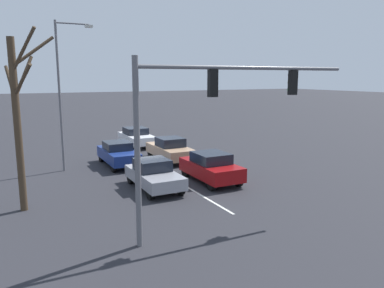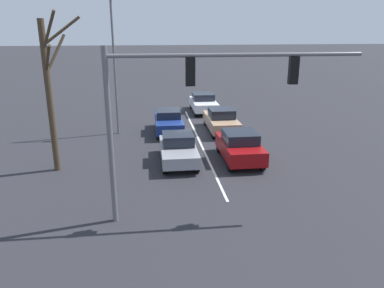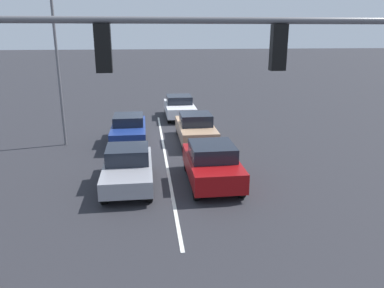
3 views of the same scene
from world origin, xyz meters
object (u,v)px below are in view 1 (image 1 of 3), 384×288
object	(u,v)px
street_lamp_right_shoulder	(63,87)
bare_tree_near	(19,114)
car_navy_midlane_second	(118,153)
car_tan_leftlane_second	(170,149)
car_gray_midlane_front	(154,174)
car_white_leftlane_third	(136,137)
traffic_signal_gantry	(208,106)
car_maroon_leftlane_front	(211,167)

from	to	relation	value
street_lamp_right_shoulder	bare_tree_near	world-z (taller)	street_lamp_right_shoulder
car_navy_midlane_second	car_tan_leftlane_second	size ratio (longest dim) A/B	0.96
street_lamp_right_shoulder	bare_tree_near	size ratio (longest dim) A/B	1.17
car_gray_midlane_front	car_navy_midlane_second	world-z (taller)	car_navy_midlane_second
car_gray_midlane_front	car_white_leftlane_third	world-z (taller)	car_white_leftlane_third
car_white_leftlane_third	traffic_signal_gantry	world-z (taller)	traffic_signal_gantry
car_gray_midlane_front	bare_tree_near	xyz separation A→B (m)	(6.06, 0.41, 3.40)
car_navy_midlane_second	street_lamp_right_shoulder	bearing A→B (deg)	-2.50
car_navy_midlane_second	car_tan_leftlane_second	world-z (taller)	car_tan_leftlane_second
bare_tree_near	car_gray_midlane_front	bearing A→B (deg)	-176.17
bare_tree_near	street_lamp_right_shoulder	bearing A→B (deg)	-113.16
car_tan_leftlane_second	traffic_signal_gantry	xyz separation A→B (m)	(3.62, 11.68, 3.88)
traffic_signal_gantry	street_lamp_right_shoulder	size ratio (longest dim) A/B	1.01
car_tan_leftlane_second	street_lamp_right_shoulder	xyz separation A→B (m)	(6.74, -0.27, 4.33)
street_lamp_right_shoulder	bare_tree_near	bearing A→B (deg)	66.84
car_gray_midlane_front	traffic_signal_gantry	world-z (taller)	traffic_signal_gantry
car_tan_leftlane_second	car_navy_midlane_second	bearing A→B (deg)	-2.19
car_tan_leftlane_second	street_lamp_right_shoulder	bearing A→B (deg)	-2.34
car_tan_leftlane_second	street_lamp_right_shoulder	distance (m)	8.01
car_maroon_leftlane_front	car_white_leftlane_third	xyz separation A→B (m)	(0.16, -12.07, -0.04)
car_maroon_leftlane_front	car_navy_midlane_second	bearing A→B (deg)	-60.17
car_white_leftlane_third	traffic_signal_gantry	size ratio (longest dim) A/B	0.48
car_maroon_leftlane_front	traffic_signal_gantry	xyz separation A→B (m)	(3.48, 5.81, 3.83)
traffic_signal_gantry	bare_tree_near	bearing A→B (deg)	-43.47
car_maroon_leftlane_front	car_gray_midlane_front	bearing A→B (deg)	-2.63
car_gray_midlane_front	bare_tree_near	world-z (taller)	bare_tree_near
car_white_leftlane_third	bare_tree_near	size ratio (longest dim) A/B	0.57
car_maroon_leftlane_front	traffic_signal_gantry	distance (m)	7.78
car_navy_midlane_second	car_white_leftlane_third	xyz separation A→B (m)	(-3.28, -6.06, -0.01)
car_navy_midlane_second	car_gray_midlane_front	bearing A→B (deg)	91.70
traffic_signal_gantry	bare_tree_near	size ratio (longest dim) A/B	1.18
car_maroon_leftlane_front	bare_tree_near	distance (m)	9.91
car_gray_midlane_front	street_lamp_right_shoulder	distance (m)	8.12
car_maroon_leftlane_front	car_white_leftlane_third	world-z (taller)	car_maroon_leftlane_front
street_lamp_right_shoulder	bare_tree_near	xyz separation A→B (m)	(2.74, 6.41, -0.96)
car_gray_midlane_front	bare_tree_near	distance (m)	6.96
car_tan_leftlane_second	car_white_leftlane_third	size ratio (longest dim) A/B	1.04
car_gray_midlane_front	traffic_signal_gantry	bearing A→B (deg)	88.04
car_maroon_leftlane_front	bare_tree_near	world-z (taller)	bare_tree_near
car_navy_midlane_second	bare_tree_near	size ratio (longest dim) A/B	0.57
car_gray_midlane_front	car_tan_leftlane_second	distance (m)	6.67
car_maroon_leftlane_front	car_tan_leftlane_second	distance (m)	5.88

